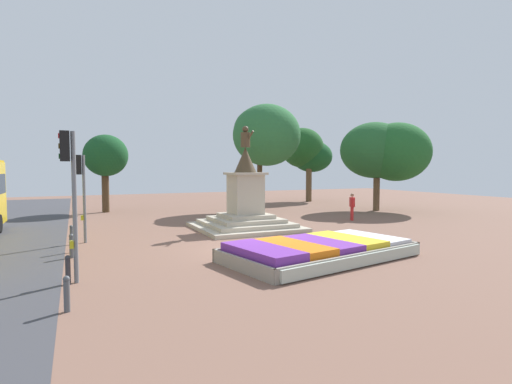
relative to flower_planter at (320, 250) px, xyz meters
name	(u,v)px	position (x,y,z in m)	size (l,w,h in m)	color
ground_plane	(252,248)	(-1.38, 2.60, -0.29)	(71.63, 71.63, 0.00)	brown
flower_planter	(320,250)	(0.00, 0.00, 0.00)	(7.17, 4.60, 0.67)	#38281C
statue_monument	(245,208)	(0.35, 7.32, 0.77)	(4.93, 4.93, 5.24)	#B4AA95
traffic_light_near_crossing	(70,180)	(-7.69, 0.31, 2.49)	(0.41, 0.28, 4.08)	slate
traffic_light_mid_block	(81,183)	(-7.33, 6.55, 2.22)	(0.41, 0.29, 3.64)	slate
pedestrian_with_handbag	(352,205)	(7.43, 7.75, 0.64)	(0.33, 0.54, 1.62)	red
kerb_bollard_south	(67,293)	(-7.79, -2.02, 0.12)	(0.14, 0.14, 0.79)	#4C5156
kerb_bollard_mid_a	(68,269)	(-7.80, 0.26, 0.12)	(0.14, 0.14, 0.78)	#2D2D33
kerb_bollard_mid_b	(71,245)	(-7.73, 3.65, 0.15)	(0.15, 0.15, 0.84)	#4C5156
kerb_bollard_north	(72,238)	(-7.73, 4.61, 0.24)	(0.12, 0.12, 1.02)	#4C5156
park_tree_far_left	(265,134)	(5.07, 14.83, 5.33)	(4.84, 5.43, 7.68)	#4C3823
park_tree_behind_statue	(106,155)	(-5.49, 18.65, 3.72)	(3.02, 3.63, 5.45)	#4C3823
park_tree_far_right	(386,151)	(13.20, 11.26, 4.08)	(5.93, 6.00, 6.49)	brown
park_tree_street_side	(306,152)	(12.51, 21.20, 4.40)	(4.97, 4.17, 6.91)	brown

